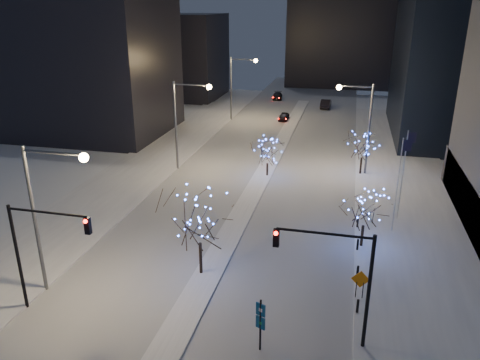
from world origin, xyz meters
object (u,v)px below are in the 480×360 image
(street_lamp_w_mid, at_px, (184,114))
(car_mid, at_px, (326,104))
(traffic_signal_west, at_px, (38,243))
(holiday_tree_plaza_near, at_px, (365,210))
(street_lamp_east, at_px, (361,117))
(holiday_tree_median_near, at_px, (199,219))
(holiday_tree_plaza_far, at_px, (363,146))
(car_near, at_px, (284,117))
(construction_sign, at_px, (360,282))
(wayfinding_sign, at_px, (260,320))
(street_lamp_w_near, at_px, (47,201))
(traffic_signal_east, at_px, (340,270))
(car_far, at_px, (278,96))
(holiday_tree_median_far, at_px, (268,152))
(street_lamp_w_far, at_px, (237,80))

(street_lamp_w_mid, height_order, car_mid, street_lamp_w_mid)
(traffic_signal_west, height_order, holiday_tree_plaza_near, traffic_signal_west)
(car_mid, bearing_deg, street_lamp_east, 100.77)
(holiday_tree_median_near, xyz_separation_m, holiday_tree_plaza_far, (11.00, 23.65, -0.94))
(car_near, relative_size, construction_sign, 1.87)
(street_lamp_w_mid, xyz_separation_m, wayfinding_sign, (13.94, -27.46, -4.50))
(holiday_tree_plaza_near, xyz_separation_m, wayfinding_sign, (-5.50, -13.23, -1.17))
(street_lamp_w_near, distance_m, traffic_signal_east, 17.99)
(traffic_signal_west, distance_m, car_far, 71.19)
(holiday_tree_median_far, bearing_deg, holiday_tree_median_near, -92.76)
(street_lamp_east, distance_m, wayfinding_sign, 31.20)
(holiday_tree_median_near, relative_size, holiday_tree_plaza_far, 1.31)
(street_lamp_w_mid, bearing_deg, car_far, 85.31)
(car_near, xyz_separation_m, wayfinding_sign, (6.50, -53.94, 1.36))
(traffic_signal_east, height_order, car_near, traffic_signal_east)
(street_lamp_w_near, relative_size, street_lamp_w_mid, 1.00)
(holiday_tree_plaza_near, relative_size, construction_sign, 2.33)
(traffic_signal_east, relative_size, car_near, 1.89)
(traffic_signal_east, relative_size, holiday_tree_median_near, 1.11)
(car_near, relative_size, holiday_tree_plaza_far, 0.77)
(street_lamp_w_mid, bearing_deg, holiday_tree_median_near, -67.98)
(wayfinding_sign, bearing_deg, car_mid, 114.08)
(holiday_tree_plaza_far, height_order, wayfinding_sign, holiday_tree_plaza_far)
(car_far, xyz_separation_m, holiday_tree_plaza_near, (15.83, -58.22, 2.51))
(car_far, bearing_deg, street_lamp_w_mid, -101.04)
(traffic_signal_west, height_order, car_near, traffic_signal_west)
(street_lamp_w_near, xyz_separation_m, holiday_tree_plaza_far, (19.44, 27.79, -3.16))
(car_far, bearing_deg, holiday_tree_plaza_far, -75.34)
(street_lamp_w_near, distance_m, street_lamp_w_mid, 25.00)
(holiday_tree_median_near, distance_m, construction_sign, 11.21)
(traffic_signal_east, height_order, holiday_tree_plaza_far, traffic_signal_east)
(car_near, height_order, holiday_tree_plaza_near, holiday_tree_plaza_near)
(street_lamp_east, height_order, wayfinding_sign, street_lamp_east)
(car_mid, xyz_separation_m, holiday_tree_median_near, (-5.03, -58.70, 3.49))
(traffic_signal_west, xyz_separation_m, car_mid, (12.97, 64.84, -3.97))
(street_lamp_east, bearing_deg, holiday_tree_plaza_near, -88.61)
(street_lamp_w_mid, xyz_separation_m, car_mid, (13.47, 37.84, -5.70))
(holiday_tree_plaza_far, bearing_deg, street_lamp_east, 152.95)
(car_mid, height_order, holiday_tree_median_near, holiday_tree_median_near)
(car_far, distance_m, holiday_tree_median_far, 44.59)
(holiday_tree_median_far, height_order, wayfinding_sign, holiday_tree_median_far)
(street_lamp_w_near, xyz_separation_m, street_lamp_w_far, (0.00, 50.00, 0.00))
(holiday_tree_median_far, height_order, holiday_tree_plaza_far, holiday_tree_plaza_far)
(holiday_tree_median_far, bearing_deg, traffic_signal_east, -71.92)
(street_lamp_w_near, relative_size, traffic_signal_east, 1.43)
(car_near, bearing_deg, traffic_signal_east, -77.55)
(street_lamp_east, bearing_deg, car_mid, 99.05)
(street_lamp_east, relative_size, holiday_tree_plaza_far, 2.08)
(street_lamp_east, bearing_deg, car_far, 110.60)
(holiday_tree_plaza_far, bearing_deg, wayfinding_sign, -100.31)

